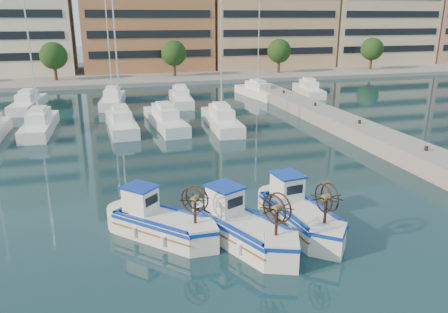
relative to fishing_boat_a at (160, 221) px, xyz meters
The scene contains 7 objects.
ground 5.51m from the fishing_boat_a, 11.40° to the right, with size 300.00×300.00×0.00m, color #193C41.
quay 19.61m from the fishing_boat_a, 20.67° to the left, with size 3.00×60.00×1.20m, color gray.
waterfront 66.41m from the fishing_boat_a, 77.16° to the left, with size 180.00×40.00×25.60m.
yacht_marina 27.08m from the fishing_boat_a, 84.16° to the left, with size 38.12×23.42×11.50m.
fishing_boat_a is the anchor object (origin of this frame).
fishing_boat_b 3.76m from the fishing_boat_a, 24.71° to the right, with size 3.71×5.05×3.04m.
fishing_boat_c 6.51m from the fishing_boat_a, ahead, with size 2.51×4.97×3.03m.
Camera 1 is at (-7.35, -17.07, 9.62)m, focal length 35.00 mm.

